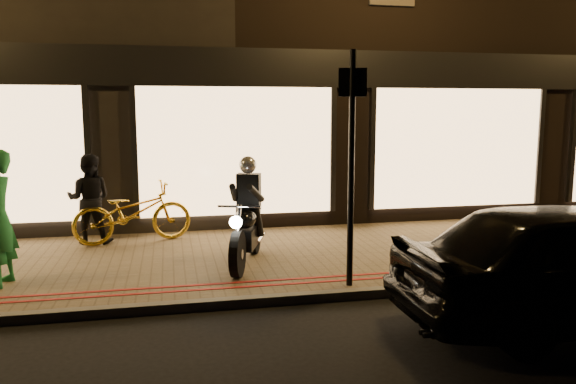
% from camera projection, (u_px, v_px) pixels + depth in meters
% --- Properties ---
extents(ground, '(90.00, 90.00, 0.00)m').
position_uv_depth(ground, '(278.00, 306.00, 6.88)').
color(ground, black).
rests_on(ground, ground).
extents(sidewalk, '(50.00, 4.00, 0.12)m').
position_uv_depth(sidewalk, '(253.00, 259.00, 8.81)').
color(sidewalk, brown).
rests_on(sidewalk, ground).
extents(kerb_stone, '(50.00, 0.14, 0.12)m').
position_uv_depth(kerb_stone, '(277.00, 300.00, 6.92)').
color(kerb_stone, '#59544C').
rests_on(kerb_stone, ground).
extents(red_kerb_lines, '(50.00, 0.26, 0.01)m').
position_uv_depth(red_kerb_lines, '(270.00, 283.00, 7.40)').
color(red_kerb_lines, maroon).
rests_on(red_kerb_lines, sidewalk).
extents(building_row, '(48.00, 10.11, 8.50)m').
position_uv_depth(building_row, '(213.00, 39.00, 14.96)').
color(building_row, black).
rests_on(building_row, ground).
extents(motorcycle, '(0.84, 1.88, 1.59)m').
position_uv_depth(motorcycle, '(247.00, 223.00, 8.26)').
color(motorcycle, black).
rests_on(motorcycle, sidewalk).
extents(sign_post, '(0.34, 0.15, 3.00)m').
position_uv_depth(sign_post, '(351.00, 157.00, 7.07)').
color(sign_post, black).
rests_on(sign_post, sidewalk).
extents(bicycle_gold, '(2.08, 1.08, 1.04)m').
position_uv_depth(bicycle_gold, '(133.00, 213.00, 9.59)').
color(bicycle_gold, gold).
rests_on(bicycle_gold, sidewalk).
extents(person_dark, '(0.80, 0.66, 1.53)m').
position_uv_depth(person_dark, '(89.00, 199.00, 9.50)').
color(person_dark, black).
rests_on(person_dark, sidewalk).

